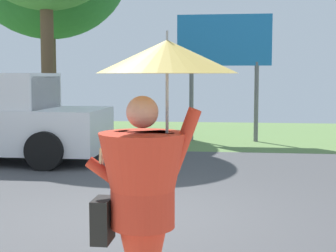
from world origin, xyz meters
name	(u,v)px	position (x,y,z in m)	size (l,w,h in m)	color
ground_plane	(163,177)	(0.00, 2.95, -0.05)	(40.00, 22.00, 0.20)	#424244
monk_pedestrian	(148,187)	(0.71, -3.07, 1.08)	(1.05, 0.94, 2.13)	#B22D1E
roadside_billboard	(224,49)	(1.00, 8.17, 2.55)	(2.60, 0.12, 3.50)	slate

